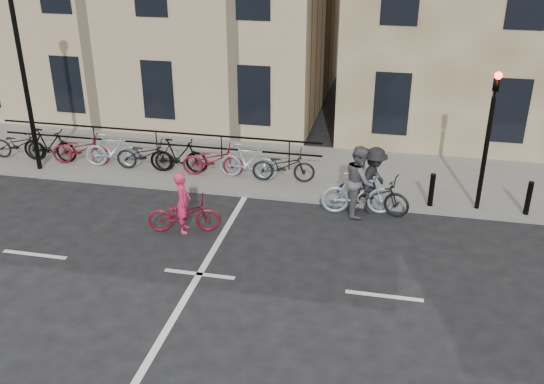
% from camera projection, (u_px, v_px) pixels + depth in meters
% --- Properties ---
extents(ground, '(120.00, 120.00, 0.00)m').
position_uv_depth(ground, '(199.00, 274.00, 13.27)').
color(ground, black).
rests_on(ground, ground).
extents(sidewalk, '(46.00, 4.00, 0.15)m').
position_uv_depth(sidewalk, '(139.00, 158.00, 19.31)').
color(sidewalk, slate).
rests_on(sidewalk, ground).
extents(traffic_light, '(0.18, 0.30, 3.90)m').
position_uv_depth(traffic_light, '(490.00, 124.00, 14.91)').
color(traffic_light, black).
rests_on(traffic_light, sidewalk).
extents(lamp_post, '(0.36, 0.36, 5.28)m').
position_uv_depth(lamp_post, '(21.00, 58.00, 16.92)').
color(lamp_post, black).
rests_on(lamp_post, sidewalk).
extents(bollard_east, '(0.14, 0.14, 0.90)m').
position_uv_depth(bollard_east, '(432.00, 190.00, 15.84)').
color(bollard_east, black).
rests_on(bollard_east, sidewalk).
extents(bollard_west, '(0.14, 0.14, 0.90)m').
position_uv_depth(bollard_west, '(529.00, 198.00, 15.39)').
color(bollard_west, black).
rests_on(bollard_west, sidewalk).
extents(parked_bikes, '(10.40, 1.23, 1.05)m').
position_uv_depth(parked_bikes, '(146.00, 154.00, 18.08)').
color(parked_bikes, black).
rests_on(parked_bikes, sidewalk).
extents(cyclist_pink, '(1.85, 1.01, 1.56)m').
position_uv_depth(cyclist_pink, '(183.00, 211.00, 14.85)').
color(cyclist_pink, maroon).
rests_on(cyclist_pink, ground).
extents(cyclist_grey, '(2.00, 1.01, 1.88)m').
position_uv_depth(cyclist_grey, '(359.00, 187.00, 15.62)').
color(cyclist_grey, '#99BAC9').
rests_on(cyclist_grey, ground).
extents(cyclist_dark, '(2.12, 1.30, 1.78)m').
position_uv_depth(cyclist_dark, '(373.00, 187.00, 15.77)').
color(cyclist_dark, black).
rests_on(cyclist_dark, ground).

